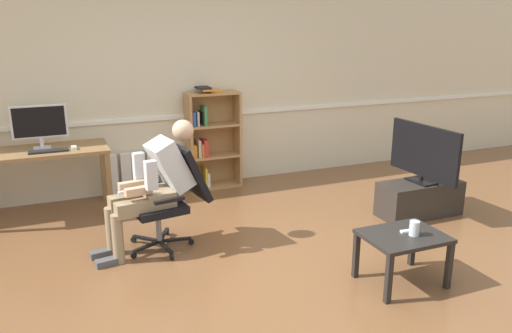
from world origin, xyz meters
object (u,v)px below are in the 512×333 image
(office_chair, at_px, (172,193))
(coffee_table, at_px, (403,242))
(computer_desk, at_px, (48,159))
(spare_remote, at_px, (409,231))
(computer_mouse, at_px, (74,148))
(bookshelf, at_px, (210,140))
(tv_screen, at_px, (424,153))
(person_seated, at_px, (154,183))
(tv_stand, at_px, (419,198))
(imac_monitor, at_px, (39,123))
(radiator, at_px, (146,172))
(drinking_glass, at_px, (414,228))
(keyboard, at_px, (49,151))

(office_chair, bearing_deg, coffee_table, 38.03)
(computer_desk, height_order, spare_remote, computer_desk)
(computer_mouse, distance_m, office_chair, 1.41)
(bookshelf, distance_m, spare_remote, 3.08)
(office_chair, bearing_deg, tv_screen, 74.97)
(bookshelf, relative_size, spare_remote, 8.67)
(person_seated, height_order, tv_stand, person_seated)
(tv_stand, bearing_deg, imac_monitor, 156.80)
(bookshelf, relative_size, tv_screen, 1.35)
(coffee_table, bearing_deg, office_chair, 137.05)
(bookshelf, distance_m, radiator, 0.89)
(imac_monitor, bearing_deg, coffee_table, -46.40)
(imac_monitor, relative_size, tv_stand, 0.61)
(coffee_table, bearing_deg, tv_stand, 45.34)
(coffee_table, bearing_deg, bookshelf, 102.89)
(computer_mouse, height_order, bookshelf, bookshelf)
(computer_mouse, bearing_deg, imac_monitor, 147.76)
(spare_remote, bearing_deg, radiator, -148.26)
(tv_stand, height_order, coffee_table, coffee_table)
(person_seated, bearing_deg, radiator, 163.44)
(radiator, xyz_separation_m, coffee_table, (1.50, -3.10, 0.10))
(imac_monitor, height_order, person_seated, imac_monitor)
(spare_remote, bearing_deg, bookshelf, -161.06)
(imac_monitor, bearing_deg, radiator, 15.20)
(coffee_table, distance_m, drinking_glass, 0.15)
(person_seated, relative_size, coffee_table, 1.88)
(computer_mouse, height_order, tv_stand, computer_mouse)
(tv_screen, distance_m, spare_remote, 1.59)
(tv_screen, bearing_deg, bookshelf, 40.95)
(computer_desk, relative_size, drinking_glass, 10.40)
(office_chair, height_order, drinking_glass, office_chair)
(keyboard, relative_size, computer_mouse, 3.96)
(imac_monitor, bearing_deg, person_seated, -55.91)
(keyboard, height_order, tv_screen, tv_screen)
(drinking_glass, relative_size, spare_remote, 0.80)
(imac_monitor, relative_size, bookshelf, 0.44)
(computer_mouse, bearing_deg, bookshelf, 14.09)
(tv_stand, bearing_deg, office_chair, 173.99)
(tv_stand, height_order, tv_screen, tv_screen)
(tv_stand, bearing_deg, computer_desk, 157.57)
(computer_desk, relative_size, office_chair, 1.29)
(radiator, distance_m, tv_screen, 3.31)
(imac_monitor, height_order, tv_stand, imac_monitor)
(keyboard, bearing_deg, imac_monitor, 105.22)
(person_seated, bearing_deg, spare_remote, 43.18)
(keyboard, relative_size, tv_stand, 0.43)
(person_seated, xyz_separation_m, drinking_glass, (1.78, -1.46, -0.16))
(imac_monitor, relative_size, spare_remote, 3.78)
(keyboard, bearing_deg, bookshelf, 12.84)
(radiator, bearing_deg, computer_mouse, -148.66)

